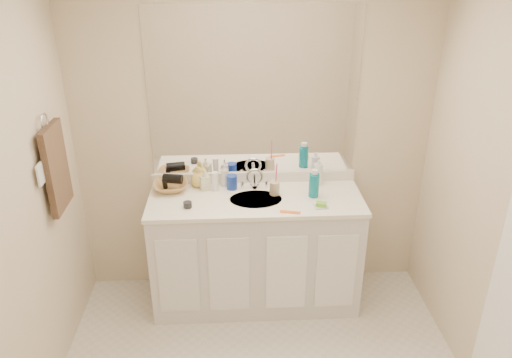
{
  "coord_description": "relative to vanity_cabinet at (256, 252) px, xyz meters",
  "views": [
    {
      "loc": [
        -0.16,
        -2.11,
        2.51
      ],
      "look_at": [
        0.0,
        0.97,
        1.05
      ],
      "focal_mm": 35.0,
      "sensor_mm": 36.0,
      "label": 1
    }
  ],
  "objects": [
    {
      "name": "clear_pump_bottle",
      "position": [
        0.47,
        0.19,
        0.54
      ],
      "size": [
        0.07,
        0.07,
        0.17
      ],
      "primitive_type": "cylinder",
      "rotation": [
        0.0,
        0.0,
        0.11
      ],
      "color": "silver",
      "rests_on": "countertop"
    },
    {
      "name": "soap_bottle_yellow",
      "position": [
        -0.41,
        0.21,
        0.53
      ],
      "size": [
        0.13,
        0.13,
        0.15
      ],
      "primitive_type": "imported",
      "rotation": [
        0.0,
        0.0,
        0.07
      ],
      "color": "#D6BB53",
      "rests_on": "countertop"
    },
    {
      "name": "tan_cup",
      "position": [
        0.14,
        0.05,
        0.5
      ],
      "size": [
        0.08,
        0.08,
        0.1
      ],
      "primitive_type": "cylinder",
      "rotation": [
        0.0,
        0.0,
        0.11
      ],
      "color": "tan",
      "rests_on": "countertop"
    },
    {
      "name": "towel_ring",
      "position": [
        -1.27,
        -0.25,
        1.12
      ],
      "size": [
        0.01,
        0.11,
        0.11
      ],
      "primitive_type": "torus",
      "rotation": [
        0.0,
        1.57,
        0.0
      ],
      "color": "silver",
      "rests_on": "wall_left"
    },
    {
      "name": "vanity_cabinet",
      "position": [
        0.0,
        0.0,
        0.0
      ],
      "size": [
        1.5,
        0.55,
        0.85
      ],
      "primitive_type": "cube",
      "color": "silver",
      "rests_on": "floor"
    },
    {
      "name": "faucet",
      "position": [
        0.0,
        0.16,
        0.51
      ],
      "size": [
        0.02,
        0.02,
        0.11
      ],
      "primitive_type": "cylinder",
      "color": "silver",
      "rests_on": "countertop"
    },
    {
      "name": "extra_white_bottle",
      "position": [
        -0.29,
        0.13,
        0.53
      ],
      "size": [
        0.06,
        0.06,
        0.14
      ],
      "primitive_type": "cylinder",
      "rotation": [
        0.0,
        0.0,
        -0.41
      ],
      "color": "white",
      "rests_on": "countertop"
    },
    {
      "name": "wall_back",
      "position": [
        0.0,
        0.28,
        0.77
      ],
      "size": [
        2.6,
        0.02,
        2.4
      ],
      "primitive_type": "cube",
      "color": "beige",
      "rests_on": "floor"
    },
    {
      "name": "hair_dryer",
      "position": [
        -0.59,
        0.16,
        0.54
      ],
      "size": [
        0.15,
        0.09,
        0.07
      ],
      "primitive_type": "cylinder",
      "rotation": [
        0.0,
        1.57,
        -0.19
      ],
      "color": "black",
      "rests_on": "wicker_basket"
    },
    {
      "name": "toothbrush",
      "position": [
        0.15,
        0.05,
        0.6
      ],
      "size": [
        0.01,
        0.04,
        0.19
      ],
      "primitive_type": "cylinder",
      "rotation": [
        0.14,
        0.0,
        0.14
      ],
      "color": "#E73C7D",
      "rests_on": "tan_cup"
    },
    {
      "name": "backsplash",
      "position": [
        0.0,
        0.26,
        0.5
      ],
      "size": [
        1.52,
        0.03,
        0.08
      ],
      "primitive_type": "cube",
      "color": "white",
      "rests_on": "countertop"
    },
    {
      "name": "green_soap",
      "position": [
        0.44,
        -0.16,
        0.48
      ],
      "size": [
        0.08,
        0.07,
        0.02
      ],
      "primitive_type": "cube",
      "rotation": [
        0.0,
        0.0,
        -0.33
      ],
      "color": "#6FC02F",
      "rests_on": "soap_dish"
    },
    {
      "name": "soap_bottle_white",
      "position": [
        -0.22,
        0.22,
        0.54
      ],
      "size": [
        0.08,
        0.08,
        0.17
      ],
      "primitive_type": "imported",
      "rotation": [
        0.0,
        0.0,
        0.15
      ],
      "color": "silver",
      "rests_on": "countertop"
    },
    {
      "name": "dark_jar",
      "position": [
        -0.47,
        -0.12,
        0.48
      ],
      "size": [
        0.08,
        0.08,
        0.04
      ],
      "primitive_type": "cylinder",
      "rotation": [
        0.0,
        0.0,
        -0.37
      ],
      "color": "black",
      "rests_on": "countertop"
    },
    {
      "name": "wicker_basket",
      "position": [
        -0.61,
        0.16,
        0.49
      ],
      "size": [
        0.27,
        0.27,
        0.06
      ],
      "primitive_type": "imported",
      "rotation": [
        0.0,
        0.0,
        0.11
      ],
      "color": "#AB7D45",
      "rests_on": "countertop"
    },
    {
      "name": "countertop",
      "position": [
        0.0,
        0.0,
        0.44
      ],
      "size": [
        1.52,
        0.57,
        0.03
      ],
      "primitive_type": "cube",
      "color": "white",
      "rests_on": "vanity_cabinet"
    },
    {
      "name": "hand_towel",
      "position": [
        -1.25,
        -0.25,
        0.82
      ],
      "size": [
        0.04,
        0.32,
        0.55
      ],
      "primitive_type": "cube",
      "color": "#2F2219",
      "rests_on": "towel_ring"
    },
    {
      "name": "mirror",
      "position": [
        0.0,
        0.27,
        1.14
      ],
      "size": [
        1.48,
        0.01,
        1.2
      ],
      "primitive_type": "cube",
      "color": "white",
      "rests_on": "wall_back"
    },
    {
      "name": "soap_bottle_cream",
      "position": [
        -0.36,
        0.16,
        0.53
      ],
      "size": [
        0.09,
        0.09,
        0.16
      ],
      "primitive_type": "imported",
      "rotation": [
        0.0,
        0.0,
        0.34
      ],
      "color": "beige",
      "rests_on": "countertop"
    },
    {
      "name": "soap_dish",
      "position": [
        0.44,
        -0.16,
        0.46
      ],
      "size": [
        0.1,
        0.08,
        0.01
      ],
      "primitive_type": "cube",
      "rotation": [
        0.0,
        0.0,
        0.11
      ],
      "color": "silver",
      "rests_on": "countertop"
    },
    {
      "name": "sink_basin",
      "position": [
        0.0,
        -0.02,
        0.44
      ],
      "size": [
        0.37,
        0.37,
        0.02
      ],
      "primitive_type": "cylinder",
      "color": "beige",
      "rests_on": "countertop"
    },
    {
      "name": "mouthwash_bottle",
      "position": [
        0.41,
        0.0,
        0.54
      ],
      "size": [
        0.09,
        0.09,
        0.17
      ],
      "primitive_type": "cylinder",
      "rotation": [
        0.0,
        0.0,
        0.32
      ],
      "color": "#0B7086",
      "rests_on": "countertop"
    },
    {
      "name": "orange_comb",
      "position": [
        0.22,
        -0.23,
        0.46
      ],
      "size": [
        0.14,
        0.06,
        0.01
      ],
      "primitive_type": "cube",
      "rotation": [
        0.0,
        0.0,
        -0.23
      ],
      "color": "orange",
      "rests_on": "countertop"
    },
    {
      "name": "blue_mug",
      "position": [
        -0.17,
        0.15,
        0.51
      ],
      "size": [
        0.1,
        0.1,
        0.11
      ],
      "primitive_type": "cylinder",
      "rotation": [
        0.0,
        0.0,
        0.41
      ],
      "color": "#16329B",
      "rests_on": "countertop"
    },
    {
      "name": "switch_plate",
      "position": [
        -1.27,
        -0.45,
        0.88
      ],
      "size": [
        0.01,
        0.08,
        0.13
      ],
      "primitive_type": "cube",
      "color": "white",
      "rests_on": "wall_left"
    }
  ]
}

